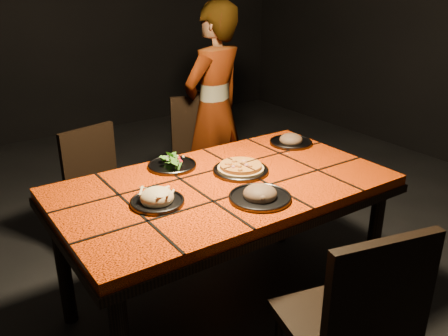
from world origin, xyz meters
TOP-DOWN VIEW (x-y plane):
  - room_shell at (0.00, 0.00)m, footprint 6.04×7.04m
  - dining_table at (0.00, 0.00)m, footprint 1.62×0.92m
  - chair_near at (-0.02, -0.87)m, footprint 0.50×0.50m
  - chair_far_left at (-0.31, 0.92)m, footprint 0.45×0.45m
  - chair_far_right at (0.52, 1.07)m, footprint 0.50×0.50m
  - diner at (0.64, 1.07)m, footprint 0.64×0.51m
  - plate_pizza at (0.14, 0.05)m, footprint 0.28×0.28m
  - plate_pasta at (-0.37, -0.03)m, footprint 0.24×0.24m
  - plate_salad at (-0.12, 0.31)m, footprint 0.25×0.25m
  - plate_mushroom_a at (0.03, -0.25)m, footprint 0.28×0.28m
  - plate_mushroom_b at (0.64, 0.23)m, footprint 0.25×0.25m

SIDE VIEW (x-z plane):
  - chair_far_left at x=-0.31m, z-range 0.06..0.88m
  - chair_far_right at x=0.52m, z-range 0.06..0.93m
  - chair_near at x=-0.02m, z-range 0.07..0.99m
  - dining_table at x=0.00m, z-range 0.30..1.05m
  - diner at x=0.64m, z-range 0.00..1.53m
  - plate_pizza at x=0.14m, z-range 0.75..0.79m
  - plate_pasta at x=-0.37m, z-range 0.73..0.81m
  - plate_mushroom_b at x=0.64m, z-range 0.73..0.81m
  - plate_mushroom_a at x=0.03m, z-range 0.73..0.82m
  - plate_salad at x=-0.12m, z-range 0.74..0.81m
  - room_shell at x=0.00m, z-range -0.04..3.04m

